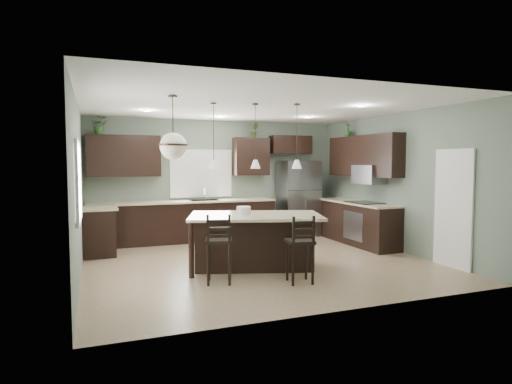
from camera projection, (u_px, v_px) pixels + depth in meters
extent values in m
plane|color=#9E8466|center=(259.00, 262.00, 7.78)|extent=(6.00, 6.00, 0.00)
cube|color=white|center=(453.00, 209.00, 7.31)|extent=(0.04, 0.82, 2.04)
cube|color=white|center=(201.00, 173.00, 10.08)|extent=(1.35, 0.02, 1.00)
cube|color=white|center=(77.00, 181.00, 5.87)|extent=(0.02, 1.10, 1.00)
cube|color=black|center=(99.00, 232.00, 8.38)|extent=(0.60, 0.90, 0.90)
cube|color=beige|center=(100.00, 208.00, 8.35)|extent=(0.66, 0.96, 0.04)
cube|color=black|center=(185.00, 222.00, 9.73)|extent=(4.20, 0.60, 0.90)
cube|color=beige|center=(185.00, 202.00, 9.68)|extent=(4.20, 0.66, 0.04)
cube|color=gray|center=(205.00, 200.00, 9.84)|extent=(0.70, 0.45, 0.01)
cylinder|color=silver|center=(205.00, 194.00, 9.80)|extent=(0.02, 0.02, 0.28)
cube|color=black|center=(124.00, 156.00, 9.29)|extent=(1.55, 0.34, 0.90)
cube|color=black|center=(251.00, 157.00, 10.33)|extent=(0.85, 0.34, 0.90)
cube|color=black|center=(291.00, 145.00, 10.68)|extent=(1.05, 0.34, 0.45)
cube|color=black|center=(357.00, 224.00, 9.52)|extent=(0.60, 2.35, 0.90)
cube|color=beige|center=(357.00, 203.00, 9.48)|extent=(0.66, 2.35, 0.04)
cube|color=black|center=(364.00, 203.00, 9.22)|extent=(0.58, 0.75, 0.02)
cube|color=gray|center=(353.00, 226.00, 9.15)|extent=(0.01, 0.72, 0.60)
cube|color=black|center=(364.00, 156.00, 9.46)|extent=(0.34, 2.35, 0.90)
cube|color=gray|center=(369.00, 174.00, 9.21)|extent=(0.40, 0.75, 0.40)
cube|color=gray|center=(298.00, 198.00, 10.53)|extent=(0.90, 0.74, 1.85)
cube|color=black|center=(255.00, 242.00, 7.29)|extent=(2.49, 1.87, 0.92)
cylinder|color=silver|center=(244.00, 211.00, 7.24)|extent=(0.24, 0.24, 0.14)
cube|color=black|center=(219.00, 248.00, 6.38)|extent=(0.49, 0.49, 1.06)
cube|color=black|center=(300.00, 249.00, 6.40)|extent=(0.44, 0.44, 1.03)
imported|color=#2D5425|center=(100.00, 126.00, 9.04)|extent=(0.37, 0.33, 0.38)
imported|color=#3B5927|center=(254.00, 130.00, 10.28)|extent=(0.23, 0.20, 0.36)
imported|color=#295726|center=(348.00, 130.00, 9.97)|extent=(0.26, 0.26, 0.35)
plane|color=slate|center=(217.00, 179.00, 10.24)|extent=(6.00, 0.00, 6.00)
plane|color=slate|center=(341.00, 197.00, 5.11)|extent=(6.00, 0.00, 6.00)
plane|color=slate|center=(78.00, 189.00, 6.62)|extent=(0.00, 5.50, 5.50)
plane|color=slate|center=(395.00, 182.00, 8.74)|extent=(0.00, 5.50, 5.50)
plane|color=white|center=(259.00, 107.00, 7.58)|extent=(6.00, 6.00, 0.00)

